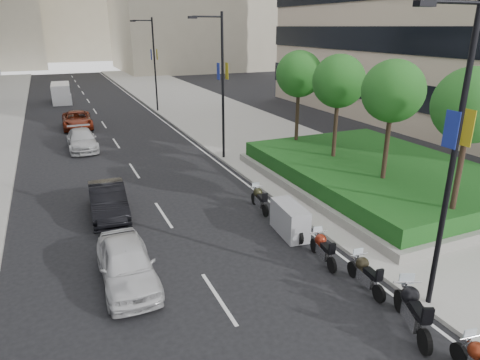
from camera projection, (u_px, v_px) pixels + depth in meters
sidewalk_right at (223, 118)px, 39.98m from camera, size 10.00×100.00×0.15m
lane_edge at (167, 124)px, 37.98m from camera, size 0.12×100.00×0.01m
lane_centre at (107, 129)px, 36.00m from camera, size 0.12×100.00×0.01m
planter at (377, 180)px, 23.06m from camera, size 10.00×14.00×0.40m
hedge at (378, 170)px, 22.85m from camera, size 9.40×13.40×0.80m
tree_0 at (471, 106)px, 15.61m from camera, size 2.80×2.80×6.30m
tree_1 at (393, 92)px, 19.05m from camera, size 2.80×2.80×6.30m
tree_2 at (339, 82)px, 22.49m from camera, size 2.80×2.80×6.30m
tree_3 at (299, 74)px, 25.93m from camera, size 2.80×2.80×6.30m
lamp_post_0 at (451, 149)px, 11.49m from camera, size 2.34×0.45×9.00m
lamp_post_1 at (220, 80)px, 26.11m from camera, size 2.34×0.45×9.00m
lamp_post_2 at (153, 60)px, 41.60m from camera, size 2.34×0.45×9.00m
motorcycle_2 at (412, 310)px, 12.01m from camera, size 1.17×2.32×1.22m
motorcycle_3 at (365, 273)px, 13.98m from camera, size 0.69×2.05×1.02m
motorcycle_4 at (323, 248)px, 15.59m from camera, size 0.67×2.01×1.00m
motorcycle_5 at (290, 220)px, 17.60m from camera, size 1.07×2.27×1.30m
motorcycle_6 at (259, 199)px, 20.02m from camera, size 0.68×2.05×1.02m
car_a at (127, 264)px, 14.19m from camera, size 1.81×4.34×1.47m
car_b at (108, 201)px, 19.35m from camera, size 1.78×4.51×1.46m
car_c at (82, 140)px, 29.93m from camera, size 1.91×4.68×1.36m
car_d at (77, 120)px, 36.21m from camera, size 2.46×5.12×1.41m
delivery_van at (61, 94)px, 48.27m from camera, size 2.13×5.11×2.11m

